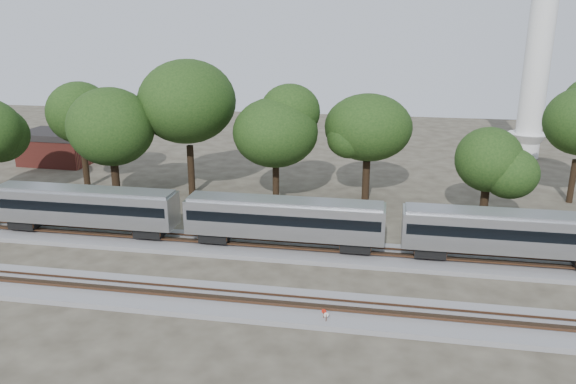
% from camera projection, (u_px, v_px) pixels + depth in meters
% --- Properties ---
extents(ground, '(160.00, 160.00, 0.00)m').
position_uv_depth(ground, '(244.00, 280.00, 44.16)').
color(ground, '#383328').
rests_on(ground, ground).
extents(track_far, '(160.00, 5.00, 0.73)m').
position_uv_depth(track_far, '(261.00, 248.00, 49.73)').
color(track_far, slate).
rests_on(track_far, ground).
extents(track_near, '(160.00, 5.00, 0.73)m').
position_uv_depth(track_near, '(230.00, 301.00, 40.34)').
color(track_near, slate).
rests_on(track_near, ground).
extents(train, '(108.47, 3.10, 4.56)m').
position_uv_depth(train, '(395.00, 224.00, 46.90)').
color(train, '#B0B3B8').
rests_on(train, ground).
extents(switch_stand_red, '(0.33, 0.09, 1.05)m').
position_uv_depth(switch_stand_red, '(324.00, 314.00, 37.67)').
color(switch_stand_red, '#512D19').
rests_on(switch_stand_red, ground).
extents(switch_stand_white, '(0.32, 0.14, 1.04)m').
position_uv_depth(switch_stand_white, '(326.00, 318.00, 37.25)').
color(switch_stand_white, '#512D19').
rests_on(switch_stand_white, ground).
extents(switch_lever, '(0.55, 0.39, 0.30)m').
position_uv_depth(switch_lever, '(302.00, 319.00, 38.11)').
color(switch_lever, '#512D19').
rests_on(switch_lever, ground).
extents(brick_building, '(9.78, 7.10, 4.57)m').
position_uv_depth(brick_building, '(58.00, 147.00, 78.78)').
color(brick_building, maroon).
rests_on(brick_building, ground).
extents(tree_1, '(9.26, 9.26, 13.06)m').
position_uv_depth(tree_1, '(80.00, 113.00, 65.50)').
color(tree_1, black).
rests_on(tree_1, ground).
extents(tree_2, '(8.83, 8.83, 12.45)m').
position_uv_depth(tree_2, '(111.00, 127.00, 59.21)').
color(tree_2, black).
rests_on(tree_2, ground).
extents(tree_3, '(11.01, 11.01, 15.53)m').
position_uv_depth(tree_3, '(187.00, 102.00, 62.08)').
color(tree_3, black).
rests_on(tree_3, ground).
extents(tree_4, '(8.16, 8.16, 11.50)m').
position_uv_depth(tree_4, '(276.00, 132.00, 59.78)').
color(tree_4, black).
rests_on(tree_4, ground).
extents(tree_5, '(8.37, 8.37, 11.79)m').
position_uv_depth(tree_5, '(368.00, 128.00, 61.32)').
color(tree_5, black).
rests_on(tree_5, ground).
extents(tree_6, '(6.74, 6.74, 9.50)m').
position_uv_depth(tree_6, '(489.00, 160.00, 54.12)').
color(tree_6, black).
rests_on(tree_6, ground).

